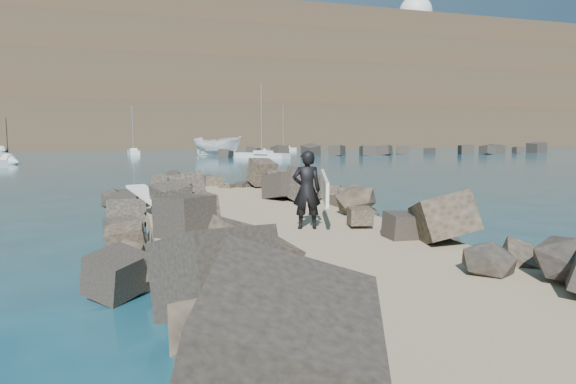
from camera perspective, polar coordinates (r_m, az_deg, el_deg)
name	(u,v)px	position (r m, az deg, el deg)	size (l,w,h in m)	color
ground	(276,247)	(12.99, -1.34, -6.13)	(800.00, 800.00, 0.00)	#0F384C
jetty	(302,252)	(11.06, 1.58, -6.73)	(6.00, 26.00, 0.60)	#8C7759
riprap_left	(161,247)	(10.94, -13.89, -5.99)	(2.60, 22.00, 1.00)	black
riprap_right	(409,232)	(12.68, 13.33, -4.30)	(2.60, 22.00, 1.00)	black
breakwater_secondary	(399,151)	(77.48, 12.25, 4.51)	(52.00, 4.00, 1.20)	black
headland	(167,95)	(173.21, -13.32, 10.48)	(360.00, 140.00, 32.00)	#2D4919
surfboard_resting	(152,202)	(14.13, -14.87, -1.06)	(0.55, 2.19, 0.07)	white
boat_imported	(218,146)	(73.31, -7.82, 5.10)	(2.66, 7.07, 2.73)	silver
surfer_with_board	(309,190)	(12.07, 2.38, 0.27)	(1.22, 2.19, 1.84)	black
radome	(415,18)	(187.66, 13.98, 18.23)	(11.12, 11.12, 17.61)	white
sailboat_b	(133,152)	(79.11, -16.80, 4.24)	(1.72, 6.05, 7.32)	silver
sailboat_d	(283,149)	(95.07, -0.52, 4.80)	(3.01, 7.25, 8.54)	silver
sailboat_c	(262,155)	(64.16, -2.94, 4.08)	(5.86, 7.41, 9.35)	silver
headland_buildings	(190,34)	(168.54, -10.86, 16.83)	(137.50, 30.50, 5.00)	white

